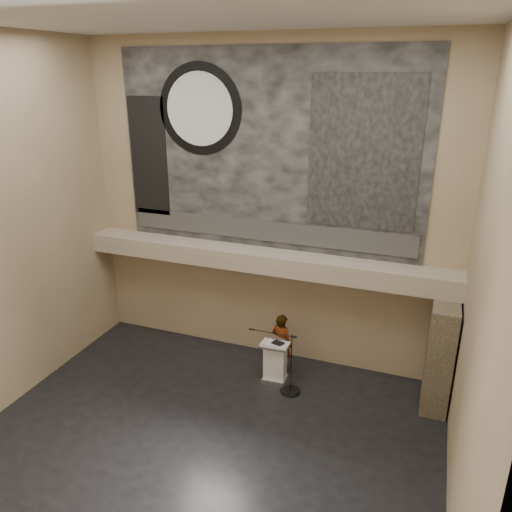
% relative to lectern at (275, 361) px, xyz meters
% --- Properties ---
extents(floor, '(10.00, 10.00, 0.00)m').
position_rel_lectern_xyz_m(floor, '(-0.71, -2.70, -0.55)').
color(floor, black).
rests_on(floor, ground).
extents(ceiling, '(10.00, 10.00, 0.00)m').
position_rel_lectern_xyz_m(ceiling, '(-0.71, -2.70, 7.95)').
color(ceiling, silver).
rests_on(ceiling, wall_back).
extents(wall_back, '(10.00, 0.02, 8.50)m').
position_rel_lectern_xyz_m(wall_back, '(-0.71, 1.30, 3.70)').
color(wall_back, '#8B7758').
rests_on(wall_back, floor).
extents(wall_front, '(10.00, 0.02, 8.50)m').
position_rel_lectern_xyz_m(wall_front, '(-0.71, -6.70, 3.70)').
color(wall_front, '#8B7758').
rests_on(wall_front, floor).
extents(wall_right, '(0.02, 8.00, 8.50)m').
position_rel_lectern_xyz_m(wall_right, '(4.29, -2.70, 3.70)').
color(wall_right, '#8B7758').
rests_on(wall_right, floor).
extents(soffit, '(10.00, 0.80, 0.50)m').
position_rel_lectern_xyz_m(soffit, '(-0.71, 0.90, 2.40)').
color(soffit, gray).
rests_on(soffit, wall_back).
extents(sprinkler_left, '(0.04, 0.04, 0.06)m').
position_rel_lectern_xyz_m(sprinkler_left, '(-2.31, 0.85, 2.12)').
color(sprinkler_left, '#B2893D').
rests_on(sprinkler_left, soffit).
extents(sprinkler_right, '(0.04, 0.04, 0.06)m').
position_rel_lectern_xyz_m(sprinkler_right, '(1.19, 0.85, 2.12)').
color(sprinkler_right, '#B2893D').
rests_on(sprinkler_right, soffit).
extents(banner, '(8.00, 0.05, 5.00)m').
position_rel_lectern_xyz_m(banner, '(-0.71, 1.27, 5.15)').
color(banner, black).
rests_on(banner, wall_back).
extents(banner_text_strip, '(7.76, 0.02, 0.55)m').
position_rel_lectern_xyz_m(banner_text_strip, '(-0.71, 1.23, 3.10)').
color(banner_text_strip, '#2F2F2F').
rests_on(banner_text_strip, banner).
extents(banner_clock_rim, '(2.30, 0.02, 2.30)m').
position_rel_lectern_xyz_m(banner_clock_rim, '(-2.51, 1.23, 6.15)').
color(banner_clock_rim, black).
rests_on(banner_clock_rim, banner).
extents(banner_clock_face, '(1.84, 0.02, 1.84)m').
position_rel_lectern_xyz_m(banner_clock_face, '(-2.51, 1.21, 6.15)').
color(banner_clock_face, silver).
rests_on(banner_clock_face, banner).
extents(banner_building_print, '(2.60, 0.02, 3.60)m').
position_rel_lectern_xyz_m(banner_building_print, '(1.69, 1.23, 5.25)').
color(banner_building_print, black).
rests_on(banner_building_print, banner).
extents(banner_brick_print, '(1.10, 0.02, 3.20)m').
position_rel_lectern_xyz_m(banner_brick_print, '(-4.11, 1.23, 4.85)').
color(banner_brick_print, black).
rests_on(banner_brick_print, banner).
extents(stone_pier, '(0.60, 1.40, 2.70)m').
position_rel_lectern_xyz_m(stone_pier, '(3.94, 0.45, 0.80)').
color(stone_pier, '#413628').
rests_on(stone_pier, floor).
extents(lectern, '(0.72, 0.53, 1.13)m').
position_rel_lectern_xyz_m(lectern, '(0.00, 0.00, 0.00)').
color(lectern, silver).
rests_on(lectern, floor).
extents(binder, '(0.34, 0.31, 0.04)m').
position_rel_lectern_xyz_m(binder, '(0.07, -0.03, 0.56)').
color(binder, black).
rests_on(binder, lectern).
extents(papers, '(0.21, 0.28, 0.00)m').
position_rel_lectern_xyz_m(papers, '(-0.10, -0.04, 0.55)').
color(papers, white).
rests_on(papers, lectern).
extents(speaker_person, '(0.71, 0.57, 1.70)m').
position_rel_lectern_xyz_m(speaker_person, '(0.03, 0.43, 0.30)').
color(speaker_person, beige).
rests_on(speaker_person, floor).
extents(mic_stand, '(1.36, 0.52, 1.63)m').
position_rel_lectern_xyz_m(mic_stand, '(0.50, -0.37, -0.31)').
color(mic_stand, black).
rests_on(mic_stand, floor).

